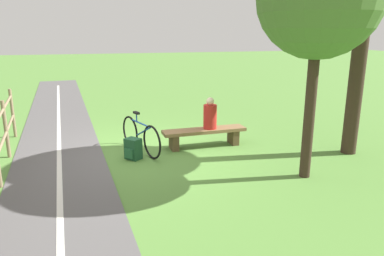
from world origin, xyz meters
The scene contains 5 objects.
ground_plane centered at (0.00, 0.00, 0.00)m, with size 80.00×80.00×0.00m, color #548438.
bench centered at (-1.53, -0.18, 0.32)m, with size 2.06×0.52×0.44m.
person_seated centered at (-1.67, -0.19, 0.77)m, with size 0.33×0.33×0.77m.
bicycle centered at (0.03, -0.15, 0.40)m, with size 0.67×1.75×0.94m.
backpack centered at (0.25, 0.26, 0.23)m, with size 0.40×0.41×0.47m.
Camera 1 is at (1.02, 7.90, 2.73)m, focal length 33.89 mm.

